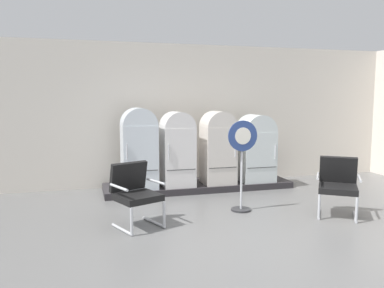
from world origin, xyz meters
TOP-DOWN VIEW (x-y plane):
  - ground at (0.00, 0.00)m, footprint 12.00×10.00m
  - back_wall at (0.00, 3.66)m, footprint 11.76×0.12m
  - display_plinth at (0.00, 3.02)m, footprint 3.74×0.95m
  - refrigerator_0 at (-1.20, 2.91)m, footprint 0.64×0.67m
  - refrigerator_1 at (-0.46, 2.89)m, footprint 0.60×0.63m
  - refrigerator_2 at (0.36, 2.88)m, footprint 0.61×0.62m
  - refrigerator_3 at (1.18, 2.89)m, footprint 0.68×0.62m
  - armchair_left at (-1.52, 1.07)m, footprint 0.77×0.79m
  - armchair_right at (1.58, 0.74)m, footprint 0.81×0.83m
  - sign_stand at (0.23, 1.36)m, footprint 0.49×0.32m

SIDE VIEW (x-z plane):
  - ground at x=0.00m, z-range -0.05..0.00m
  - display_plinth at x=0.00m, z-range 0.00..0.13m
  - armchair_left at x=-1.52m, z-range 0.06..0.96m
  - armchair_right at x=1.58m, z-range 0.06..0.96m
  - sign_stand at x=0.23m, z-range 0.01..1.47m
  - refrigerator_3 at x=1.18m, z-range 0.16..1.51m
  - refrigerator_1 at x=-0.46m, z-range 0.17..1.60m
  - refrigerator_2 at x=0.36m, z-range 0.17..1.60m
  - refrigerator_0 at x=-1.20m, z-range 0.17..1.68m
  - back_wall at x=0.00m, z-range 0.01..2.94m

